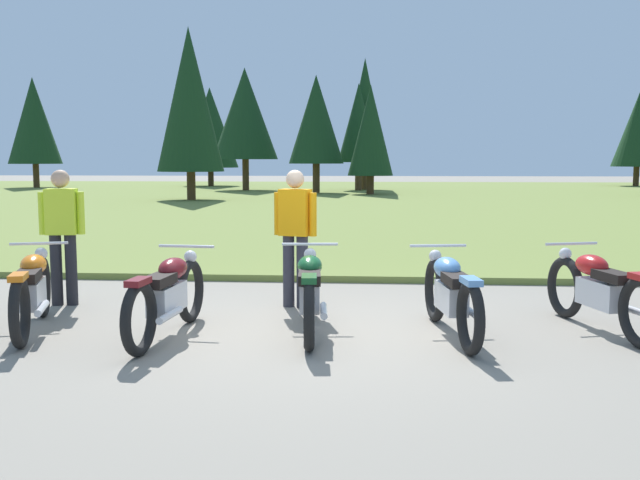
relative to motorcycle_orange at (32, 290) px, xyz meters
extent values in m
plane|color=gray|center=(2.96, 0.19, -0.44)|extent=(140.00, 140.00, 0.00)
cube|color=olive|center=(2.96, 25.20, -0.39)|extent=(80.00, 44.00, 0.10)
cylinder|color=#47331E|center=(-3.46, 32.01, 0.46)|extent=(0.36, 0.36, 1.79)
cone|color=#143319|center=(-3.46, 32.01, 3.82)|extent=(3.56, 3.56, 4.93)
cylinder|color=#47331E|center=(3.38, 27.93, 0.07)|extent=(0.36, 0.36, 1.01)
cone|color=#143319|center=(3.38, 27.93, 2.74)|extent=(2.19, 2.19, 4.35)
cylinder|color=#47331E|center=(-4.06, 22.48, 0.21)|extent=(0.36, 0.36, 1.29)
cone|color=#143319|center=(-4.06, 22.48, 3.81)|extent=(2.77, 2.77, 5.92)
cylinder|color=#47331E|center=(0.65, 29.17, 0.35)|extent=(0.36, 0.36, 1.58)
cone|color=#143319|center=(0.65, 29.17, 3.34)|extent=(2.78, 2.78, 4.40)
cylinder|color=#47331E|center=(3.03, 33.22, 0.41)|extent=(0.36, 0.36, 1.70)
cone|color=#143319|center=(3.03, 33.22, 4.07)|extent=(2.37, 2.37, 5.63)
cylinder|color=#47331E|center=(2.71, 32.27, 0.38)|extent=(0.36, 0.36, 1.63)
cone|color=#143319|center=(2.71, 32.27, 3.32)|extent=(2.25, 2.25, 4.25)
cylinder|color=#47331E|center=(-6.77, 38.01, 0.20)|extent=(0.36, 0.36, 1.27)
cone|color=#143319|center=(-6.77, 38.01, 3.34)|extent=(3.53, 3.53, 5.01)
cylinder|color=#47331E|center=(-16.69, 34.80, 0.32)|extent=(0.36, 0.36, 1.52)
cone|color=#143319|center=(-16.69, 34.80, 3.64)|extent=(3.10, 3.10, 5.12)
cylinder|color=#47331E|center=(20.16, 40.00, 0.23)|extent=(0.36, 0.36, 1.33)
cone|color=#143319|center=(20.16, 40.00, 3.24)|extent=(3.15, 3.15, 4.69)
torus|color=black|center=(-0.20, 0.66, -0.09)|extent=(0.30, 0.70, 0.70)
torus|color=black|center=(0.21, -0.68, -0.09)|extent=(0.30, 0.70, 0.70)
cube|color=silver|center=(0.00, -0.01, -0.04)|extent=(0.38, 0.67, 0.28)
ellipsoid|color=orange|center=(-0.05, 0.16, 0.24)|extent=(0.39, 0.54, 0.22)
cube|color=black|center=(0.07, -0.22, 0.18)|extent=(0.35, 0.52, 0.10)
cube|color=orange|center=(0.21, -0.68, 0.25)|extent=(0.23, 0.35, 0.06)
cylinder|color=silver|center=(-0.17, 0.56, 0.42)|extent=(0.60, 0.21, 0.03)
sphere|color=silver|center=(-0.21, 0.68, 0.29)|extent=(0.14, 0.14, 0.14)
cylinder|color=silver|center=(0.22, -0.26, -0.14)|extent=(0.23, 0.55, 0.07)
torus|color=black|center=(1.55, 0.53, -0.09)|extent=(0.16, 0.71, 0.70)
torus|color=black|center=(1.43, -0.87, -0.09)|extent=(0.16, 0.71, 0.70)
cube|color=silver|center=(1.49, -0.17, -0.04)|extent=(0.25, 0.65, 0.28)
ellipsoid|color=maroon|center=(1.50, 0.01, 0.24)|extent=(0.30, 0.50, 0.22)
cube|color=black|center=(1.47, -0.39, 0.18)|extent=(0.26, 0.50, 0.10)
cube|color=maroon|center=(1.43, -0.87, 0.25)|extent=(0.17, 0.33, 0.06)
cylinder|color=silver|center=(1.54, 0.43, 0.42)|extent=(0.62, 0.08, 0.03)
sphere|color=silver|center=(1.55, 0.55, 0.29)|extent=(0.14, 0.14, 0.14)
cylinder|color=silver|center=(1.60, -0.48, -0.14)|extent=(0.12, 0.55, 0.07)
torus|color=black|center=(2.85, 0.82, -0.09)|extent=(0.16, 0.71, 0.70)
torus|color=black|center=(2.97, -0.57, -0.09)|extent=(0.16, 0.71, 0.70)
cube|color=silver|center=(2.91, 0.12, -0.04)|extent=(0.25, 0.65, 0.28)
ellipsoid|color=#144C23|center=(2.89, 0.30, 0.24)|extent=(0.30, 0.50, 0.22)
cube|color=black|center=(2.93, -0.09, 0.18)|extent=(0.26, 0.50, 0.10)
cube|color=#144C23|center=(2.97, -0.57, 0.25)|extent=(0.17, 0.33, 0.06)
cylinder|color=silver|center=(2.86, 0.72, 0.42)|extent=(0.62, 0.08, 0.03)
sphere|color=silver|center=(2.85, 0.84, 0.29)|extent=(0.14, 0.14, 0.14)
cylinder|color=silver|center=(3.07, -0.16, -0.14)|extent=(0.12, 0.55, 0.07)
torus|color=black|center=(4.25, 0.78, -0.09)|extent=(0.20, 0.71, 0.70)
torus|color=black|center=(4.45, -0.60, -0.09)|extent=(0.20, 0.71, 0.70)
cube|color=silver|center=(4.35, 0.09, -0.04)|extent=(0.29, 0.66, 0.28)
ellipsoid|color=#598CC6|center=(4.32, 0.27, 0.24)|extent=(0.33, 0.51, 0.22)
cube|color=black|center=(4.38, -0.13, 0.18)|extent=(0.29, 0.51, 0.10)
cube|color=#598CC6|center=(4.45, -0.60, 0.25)|extent=(0.19, 0.34, 0.06)
cylinder|color=silver|center=(4.26, 0.68, 0.42)|extent=(0.62, 0.12, 0.03)
sphere|color=silver|center=(4.25, 0.80, 0.29)|extent=(0.14, 0.14, 0.14)
cylinder|color=silver|center=(4.53, -0.19, -0.14)|extent=(0.15, 0.55, 0.07)
torus|color=black|center=(5.74, 1.08, -0.09)|extent=(0.28, 0.70, 0.70)
cube|color=silver|center=(5.92, 0.41, -0.04)|extent=(0.36, 0.67, 0.28)
ellipsoid|color=#AD1919|center=(5.88, 0.58, 0.24)|extent=(0.38, 0.53, 0.22)
cube|color=black|center=(5.98, 0.19, 0.18)|extent=(0.34, 0.52, 0.10)
cylinder|color=silver|center=(5.77, 0.99, 0.42)|extent=(0.61, 0.19, 0.03)
sphere|color=silver|center=(5.73, 1.10, 0.29)|extent=(0.14, 0.14, 0.14)
cylinder|color=silver|center=(6.14, 0.15, -0.14)|extent=(0.21, 0.55, 0.07)
cylinder|color=#2D2D38|center=(2.53, 1.46, 0.00)|extent=(0.14, 0.14, 0.88)
cylinder|color=#2D2D38|center=(2.70, 1.40, 0.00)|extent=(0.14, 0.14, 0.88)
cube|color=orange|center=(2.62, 1.43, 0.72)|extent=(0.41, 0.32, 0.56)
sphere|color=beige|center=(2.62, 1.43, 1.12)|extent=(0.22, 0.22, 0.22)
cylinder|color=orange|center=(2.40, 1.50, 0.70)|extent=(0.09, 0.09, 0.52)
cylinder|color=orange|center=(2.84, 1.36, 0.70)|extent=(0.09, 0.09, 0.52)
cylinder|color=black|center=(-0.34, 1.33, 0.00)|extent=(0.14, 0.14, 0.88)
cylinder|color=black|center=(-0.16, 1.36, 0.00)|extent=(0.14, 0.14, 0.88)
cube|color=#C6E52D|center=(-0.25, 1.35, 0.72)|extent=(0.39, 0.27, 0.56)
sphere|color=tan|center=(-0.25, 1.35, 1.12)|extent=(0.22, 0.22, 0.22)
cylinder|color=#C6E52D|center=(-0.48, 1.31, 0.70)|extent=(0.09, 0.09, 0.52)
cylinder|color=#C6E52D|center=(-0.02, 1.38, 0.70)|extent=(0.09, 0.09, 0.52)
camera|label=1|loc=(3.56, -7.18, 1.36)|focal=40.43mm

